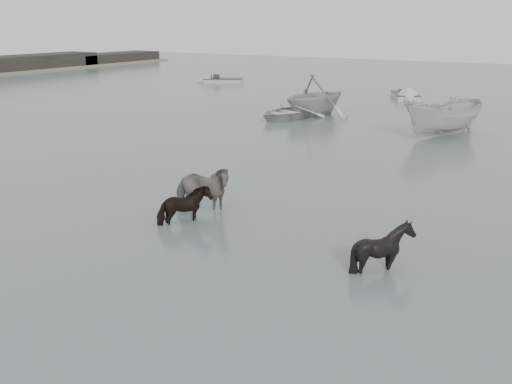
# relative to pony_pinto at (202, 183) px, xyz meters

# --- Properties ---
(ground) EXTENTS (140.00, 140.00, 0.00)m
(ground) POSITION_rel_pony_pinto_xyz_m (2.88, -0.44, -0.83)
(ground) COLOR #4A5851
(ground) RESTS_ON ground
(pony_pinto) EXTENTS (2.10, 1.26, 1.66)m
(pony_pinto) POSITION_rel_pony_pinto_xyz_m (0.00, 0.00, 0.00)
(pony_pinto) COLOR black
(pony_pinto) RESTS_ON ground
(pony_dark) EXTENTS (1.22, 1.39, 1.30)m
(pony_dark) POSITION_rel_pony_pinto_xyz_m (0.35, -1.30, -0.18)
(pony_dark) COLOR black
(pony_dark) RESTS_ON ground
(pony_black) EXTENTS (1.43, 1.31, 1.45)m
(pony_black) POSITION_rel_pony_pinto_xyz_m (6.22, -1.44, -0.11)
(pony_black) COLOR black
(pony_black) RESTS_ON ground
(rowboat_lead) EXTENTS (4.14, 5.14, 0.94)m
(rowboat_lead) POSITION_rel_pony_pinto_xyz_m (-5.61, 16.40, -0.36)
(rowboat_lead) COLOR silver
(rowboat_lead) RESTS_ON ground
(rowboat_trail) EXTENTS (5.50, 5.97, 2.62)m
(rowboat_trail) POSITION_rel_pony_pinto_xyz_m (-4.71, 18.26, 0.48)
(rowboat_trail) COLOR #AFB2AF
(rowboat_trail) RESTS_ON ground
(boat_small) EXTENTS (4.08, 5.49, 2.00)m
(boat_small) POSITION_rel_pony_pinto_xyz_m (3.54, 15.69, 0.17)
(boat_small) COLOR #BAB9B5
(boat_small) RESTS_ON ground
(skiff_outer) EXTENTS (5.09, 3.75, 0.75)m
(skiff_outer) POSITION_rel_pony_pinto_xyz_m (-20.15, 31.12, -0.45)
(skiff_outer) COLOR #ABABA6
(skiff_outer) RESTS_ON ground
(skiff_mid) EXTENTS (3.63, 5.23, 0.75)m
(skiff_mid) POSITION_rel_pony_pinto_xyz_m (-2.26, 28.76, -0.45)
(skiff_mid) COLOR #B0B2B0
(skiff_mid) RESTS_ON ground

